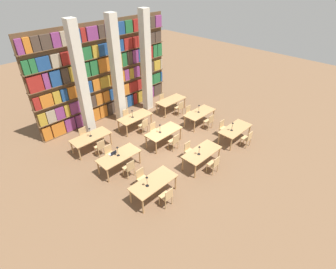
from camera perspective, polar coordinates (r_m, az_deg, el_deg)
name	(u,v)px	position (r m, az deg, el deg)	size (l,w,h in m)	color
ground_plane	(165,144)	(13.84, -0.70, -2.04)	(40.00, 40.00, 0.00)	brown
bookshelf_bank	(107,73)	(15.97, -13.23, 12.86)	(8.90, 0.35, 5.50)	brown
pillar_left	(81,83)	(14.02, -18.33, 10.70)	(0.48, 0.48, 6.00)	beige
pillar_center	(117,72)	(15.04, -11.12, 13.25)	(0.48, 0.48, 6.00)	beige
pillar_right	(146,63)	(16.28, -4.81, 15.28)	(0.48, 0.48, 6.00)	beige
reading_table_0	(154,183)	(10.58, -3.17, -10.55)	(1.95, 0.90, 0.78)	tan
chair_0	(167,196)	(10.35, -0.25, -13.29)	(0.42, 0.40, 0.90)	tan
chair_1	(142,178)	(11.13, -5.69, -9.39)	(0.42, 0.40, 0.90)	tan
desk_lamp_0	(147,179)	(10.13, -4.61, -9.73)	(0.14, 0.14, 0.50)	black
reading_table_1	(202,153)	(12.15, 7.38, -4.04)	(1.95, 0.90, 0.78)	tan
chair_2	(214,164)	(11.93, 9.96, -6.34)	(0.42, 0.40, 0.90)	tan
chair_3	(189,150)	(12.60, 4.59, -3.43)	(0.42, 0.40, 0.90)	tan
desk_lamp_1	(199,149)	(11.74, 6.83, -3.09)	(0.14, 0.14, 0.47)	black
reading_table_2	(235,130)	(14.15, 14.44, 1.01)	(1.95, 0.90, 0.78)	tan
chair_4	(247,138)	(13.99, 16.86, -0.79)	(0.42, 0.40, 0.90)	tan
chair_5	(223,128)	(14.57, 11.95, 1.46)	(0.42, 0.40, 0.90)	tan
desk_lamp_2	(233,125)	(13.72, 13.87, 2.04)	(0.14, 0.14, 0.49)	black
reading_table_3	(119,157)	(12.04, -10.63, -4.80)	(1.95, 0.90, 0.78)	tan
chair_6	(129,168)	(11.68, -8.44, -7.18)	(0.42, 0.40, 0.90)	tan
chair_7	(110,154)	(12.66, -12.57, -4.06)	(0.42, 0.40, 0.90)	tan
desk_lamp_3	(118,149)	(11.78, -10.93, -3.21)	(0.14, 0.14, 0.50)	black
laptop	(113,154)	(12.08, -11.92, -4.07)	(0.32, 0.22, 0.21)	silver
reading_table_4	(164,132)	(13.49, -0.94, 0.45)	(1.95, 0.90, 0.78)	tan
chair_8	(174,141)	(13.18, 1.34, -1.47)	(0.42, 0.40, 0.90)	tan
chair_9	(154,130)	(14.05, -3.01, 0.92)	(0.42, 0.40, 0.90)	tan
desk_lamp_4	(160,127)	(13.17, -1.77, 1.69)	(0.14, 0.14, 0.50)	black
reading_table_5	(200,114)	(15.34, 6.91, 4.55)	(1.95, 0.90, 0.78)	tan
chair_10	(209,121)	(15.04, 8.95, 2.88)	(0.42, 0.40, 0.90)	tan
chair_11	(190,113)	(15.80, 4.70, 4.79)	(0.42, 0.40, 0.90)	tan
desk_lamp_5	(199,107)	(15.13, 6.75, 5.94)	(0.14, 0.14, 0.49)	black
reading_table_6	(91,138)	(13.63, -16.46, -0.72)	(1.95, 0.90, 0.78)	tan
chair_12	(100,147)	(13.20, -14.57, -2.63)	(0.42, 0.40, 0.90)	tan
chair_13	(84,135)	(14.30, -17.76, -0.17)	(0.42, 0.40, 0.90)	tan
desk_lamp_6	(90,130)	(13.44, -16.71, 0.84)	(0.14, 0.14, 0.49)	black
reading_table_7	(135,118)	(14.92, -7.21, 3.65)	(1.95, 0.90, 0.78)	tan
chair_14	(144,125)	(14.52, -5.31, 1.99)	(0.42, 0.40, 0.90)	tan
chair_15	(127,116)	(15.53, -8.87, 3.94)	(0.42, 0.40, 0.90)	tan
desk_lamp_7	(132,112)	(14.65, -7.80, 4.81)	(0.14, 0.14, 0.47)	black
reading_table_8	(171,101)	(16.68, 0.67, 7.29)	(1.95, 0.90, 0.78)	tan
chair_16	(180,108)	(16.32, 2.52, 5.87)	(0.42, 0.40, 0.90)	tan
chair_17	(163,100)	(17.23, -1.11, 7.44)	(0.42, 0.40, 0.90)	tan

